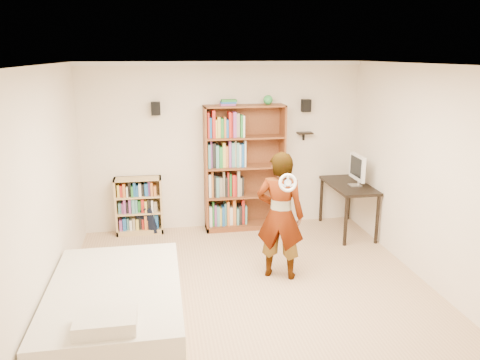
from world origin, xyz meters
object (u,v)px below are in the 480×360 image
(tall_bookshelf, at_px, (244,168))
(low_bookshelf, at_px, (139,206))
(daybed, at_px, (115,302))
(computer_desk, at_px, (348,208))
(person, at_px, (280,216))

(tall_bookshelf, height_order, low_bookshelf, tall_bookshelf)
(daybed, bearing_deg, low_bookshelf, 86.72)
(low_bookshelf, distance_m, computer_desk, 3.36)
(tall_bookshelf, relative_size, daybed, 0.96)
(daybed, height_order, person, person)
(tall_bookshelf, distance_m, person, 1.82)
(tall_bookshelf, relative_size, computer_desk, 1.73)
(computer_desk, distance_m, daybed, 4.13)
(low_bookshelf, relative_size, computer_desk, 0.78)
(low_bookshelf, height_order, daybed, low_bookshelf)
(tall_bookshelf, xyz_separation_m, person, (0.13, -1.81, -0.19))
(computer_desk, xyz_separation_m, person, (-1.48, -1.35, 0.43))
(computer_desk, bearing_deg, tall_bookshelf, 164.11)
(tall_bookshelf, height_order, computer_desk, tall_bookshelf)
(computer_desk, relative_size, person, 0.71)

